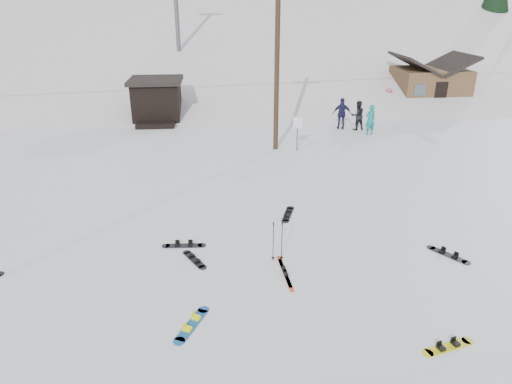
{
  "coord_description": "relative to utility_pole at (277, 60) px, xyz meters",
  "views": [
    {
      "loc": [
        -1.2,
        -9.56,
        7.61
      ],
      "look_at": [
        0.11,
        4.87,
        1.4
      ],
      "focal_mm": 32.0,
      "sensor_mm": 36.0,
      "label": 1
    }
  ],
  "objects": [
    {
      "name": "board_scatter_b",
      "position": [
        -4.02,
        -11.11,
        -4.66
      ],
      "size": [
        0.78,
        1.2,
        0.09
      ],
      "rotation": [
        0.0,
        0.0,
        2.08
      ],
      "color": "black",
      "rests_on": "ground"
    },
    {
      "name": "board_scatter_d",
      "position": [
        4.07,
        -11.56,
        -4.65
      ],
      "size": [
        0.96,
        1.26,
        0.1
      ],
      "rotation": [
        0.0,
        0.0,
        -0.96
      ],
      "color": "black",
      "rests_on": "ground"
    },
    {
      "name": "board_scatter_f",
      "position": [
        -0.59,
        -8.16,
        -4.65
      ],
      "size": [
        0.67,
        1.42,
        0.1
      ],
      "rotation": [
        0.0,
        0.0,
        1.24
      ],
      "color": "black",
      "rests_on": "ground"
    },
    {
      "name": "ground",
      "position": [
        -2.0,
        -14.0,
        -4.68
      ],
      "size": [
        200.0,
        200.0,
        0.0
      ],
      "primitive_type": "plane",
      "color": "white",
      "rests_on": "ground"
    },
    {
      "name": "utility_pole",
      "position": [
        0.0,
        0.0,
        0.0
      ],
      "size": [
        2.0,
        0.26,
        9.0
      ],
      "color": "#3A2819",
      "rests_on": "ground"
    },
    {
      "name": "hero_skis",
      "position": [
        -1.29,
        -12.11,
        -4.65
      ],
      "size": [
        0.25,
        1.94,
        0.1
      ],
      "rotation": [
        0.0,
        0.0,
        0.07
      ],
      "color": "red",
      "rests_on": "ground"
    },
    {
      "name": "skier_teal",
      "position": [
        5.97,
        2.3,
        -3.78
      ],
      "size": [
        0.75,
        0.61,
        1.79
      ],
      "primitive_type": "imported",
      "rotation": [
        0.0,
        0.0,
        3.44
      ],
      "color": "#0C797B",
      "rests_on": "ground"
    },
    {
      "name": "ski_poles",
      "position": [
        -1.42,
        -11.31,
        -4.0
      ],
      "size": [
        0.37,
        0.1,
        1.33
      ],
      "color": "black",
      "rests_on": "ground"
    },
    {
      "name": "board_scatter_e",
      "position": [
        2.07,
        -15.56,
        -4.65
      ],
      "size": [
        1.4,
        0.58,
        0.1
      ],
      "rotation": [
        0.0,
        0.0,
        0.27
      ],
      "color": "yellow",
      "rests_on": "ground"
    },
    {
      "name": "trail_sign",
      "position": [
        1.1,
        -0.42,
        -3.41
      ],
      "size": [
        0.5,
        0.09,
        1.85
      ],
      "color": "#595B60",
      "rests_on": "ground"
    },
    {
      "name": "board_scatter_a",
      "position": [
        -4.4,
        -10.2,
        -4.65
      ],
      "size": [
        1.47,
        0.34,
        0.1
      ],
      "rotation": [
        0.0,
        0.0,
        -0.06
      ],
      "color": "black",
      "rests_on": "ground"
    },
    {
      "name": "skier_navy",
      "position": [
        4.61,
        3.67,
        -3.72
      ],
      "size": [
        1.18,
        0.61,
        1.93
      ],
      "primitive_type": "imported",
      "rotation": [
        0.0,
        0.0,
        3.01
      ],
      "color": "#1B1940",
      "rests_on": "ground"
    },
    {
      "name": "ridge_right",
      "position": [
        36.0,
        36.0,
        -15.68
      ],
      "size": [
        45.66,
        93.98,
        54.59
      ],
      "primitive_type": "cube",
      "rotation": [
        0.21,
        -0.05,
        -0.12
      ],
      "color": "white",
      "rests_on": "ground"
    },
    {
      "name": "skier_dark",
      "position": [
        5.53,
        3.41,
        -3.78
      ],
      "size": [
        0.98,
        0.83,
        1.8
      ],
      "primitive_type": "imported",
      "rotation": [
        0.0,
        0.0,
        3.33
      ],
      "color": "black",
      "rests_on": "ground"
    },
    {
      "name": "hero_snowboard",
      "position": [
        -3.98,
        -14.22,
        -4.65
      ],
      "size": [
        0.86,
        1.44,
        0.11
      ],
      "rotation": [
        0.0,
        0.0,
        1.11
      ],
      "color": "#1A5BA9",
      "rests_on": "ground"
    },
    {
      "name": "treeline_crest",
      "position": [
        -2.0,
        72.0,
        -4.68
      ],
      "size": [
        50.0,
        6.0,
        10.0
      ],
      "primitive_type": null,
      "color": "black",
      "rests_on": "ski_slope"
    },
    {
      "name": "lift_hut",
      "position": [
        -7.0,
        6.94,
        -3.32
      ],
      "size": [
        3.4,
        4.1,
        2.75
      ],
      "color": "black",
      "rests_on": "ground"
    },
    {
      "name": "ski_slope",
      "position": [
        -2.0,
        41.0,
        -16.68
      ],
      "size": [
        60.0,
        85.24,
        65.97
      ],
      "primitive_type": "cube",
      "rotation": [
        0.31,
        0.0,
        0.0
      ],
      "color": "silver",
      "rests_on": "ground"
    },
    {
      "name": "cabin",
      "position": [
        13.0,
        10.0,
        -3.2
      ],
      "size": [
        5.39,
        4.4,
        3.77
      ],
      "color": "brown",
      "rests_on": "ground"
    },
    {
      "name": "skier_pink",
      "position": [
        9.53,
        8.98,
        -3.94
      ],
      "size": [
        1.05,
        0.73,
        1.49
      ],
      "primitive_type": "imported",
      "rotation": [
        0.0,
        0.0,
        3.33
      ],
      "color": "#D44B7E",
      "rests_on": "ground"
    }
  ]
}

